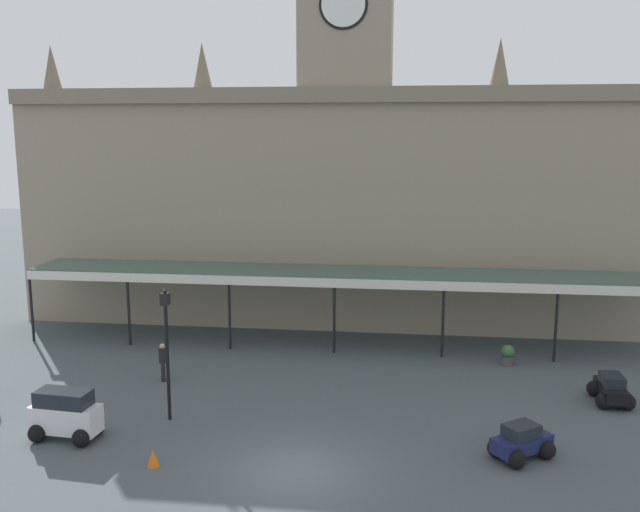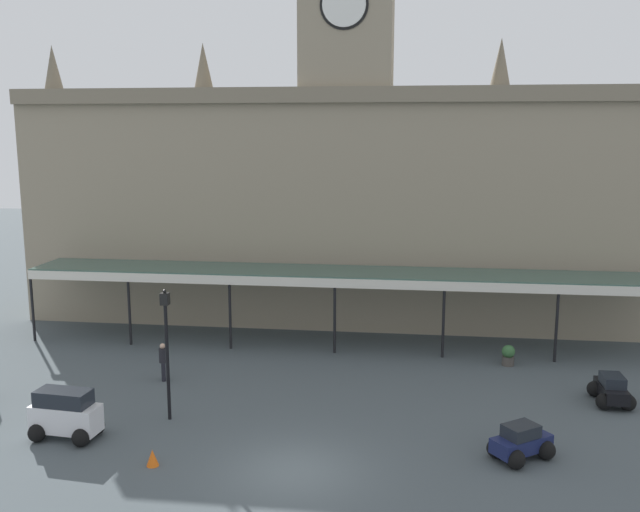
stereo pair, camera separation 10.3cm
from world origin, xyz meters
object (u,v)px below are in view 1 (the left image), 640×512
at_px(victorian_lamppost, 167,340).
at_px(traffic_cone, 153,458).
at_px(car_white_van, 66,417).
at_px(pedestrian_beside_cars, 163,361).
at_px(car_navy_sedan, 521,444).
at_px(planter_by_canopy, 508,355).
at_px(car_black_sedan, 611,391).

relative_size(victorian_lamppost, traffic_cone, 9.07).
distance_m(car_white_van, pedestrian_beside_cars, 6.11).
relative_size(car_navy_sedan, traffic_cone, 4.08).
distance_m(pedestrian_beside_cars, planter_by_canopy, 15.62).
xyz_separation_m(pedestrian_beside_cars, traffic_cone, (2.36, -7.53, -0.63)).
bearing_deg(victorian_lamppost, car_navy_sedan, -7.13).
xyz_separation_m(car_black_sedan, traffic_cone, (-16.18, -7.34, -0.23)).
xyz_separation_m(car_white_van, planter_by_canopy, (16.50, 9.90, -0.32)).
bearing_deg(car_black_sedan, victorian_lamppost, -167.57).
distance_m(car_navy_sedan, planter_by_canopy, 9.48).
relative_size(car_black_sedan, car_white_van, 0.83).
bearing_deg(traffic_cone, planter_by_canopy, 42.00).
bearing_deg(traffic_cone, victorian_lamppost, 101.05).
bearing_deg(pedestrian_beside_cars, traffic_cone, -72.62).
xyz_separation_m(car_black_sedan, planter_by_canopy, (-3.43, 4.15, -0.01)).
distance_m(car_navy_sedan, pedestrian_beside_cars, 15.27).
relative_size(car_navy_sedan, pedestrian_beside_cars, 1.35).
height_order(car_black_sedan, planter_by_canopy, car_black_sedan).
bearing_deg(car_white_van, car_black_sedan, 16.10).
distance_m(car_navy_sedan, traffic_cone, 12.06).
relative_size(traffic_cone, planter_by_canopy, 0.57).
height_order(car_white_van, planter_by_canopy, car_white_van).
bearing_deg(car_white_van, planter_by_canopy, 30.96).
relative_size(car_navy_sedan, car_white_van, 0.91).
bearing_deg(car_black_sedan, traffic_cone, -155.60).
bearing_deg(car_black_sedan, car_white_van, -163.90).
height_order(car_white_van, pedestrian_beside_cars, car_white_van).
distance_m(traffic_cone, planter_by_canopy, 17.16).
relative_size(car_black_sedan, car_navy_sedan, 0.91).
height_order(car_navy_sedan, victorian_lamppost, victorian_lamppost).
xyz_separation_m(car_navy_sedan, victorian_lamppost, (-12.59, 1.57, 2.60)).
relative_size(car_white_van, pedestrian_beside_cars, 1.48).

